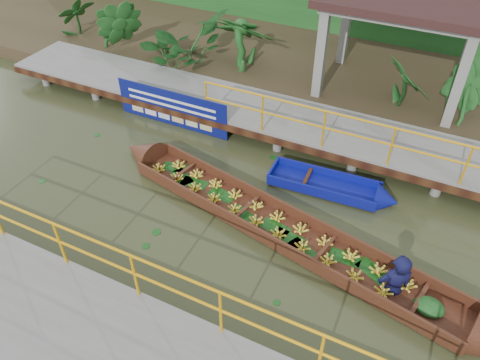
% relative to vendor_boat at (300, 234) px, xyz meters
% --- Properties ---
extents(ground, '(80.00, 80.00, 0.00)m').
position_rel_vendor_boat_xyz_m(ground, '(-2.68, 0.14, -0.27)').
color(ground, '#303319').
rests_on(ground, ground).
extents(land_strip, '(30.00, 8.00, 0.45)m').
position_rel_vendor_boat_xyz_m(land_strip, '(-2.68, 7.64, -0.04)').
color(land_strip, '#342B1A').
rests_on(land_strip, ground).
extents(far_dock, '(16.00, 2.06, 1.66)m').
position_rel_vendor_boat_xyz_m(far_dock, '(-2.66, 3.57, 0.21)').
color(far_dock, slate).
rests_on(far_dock, ground).
extents(pavilion, '(4.40, 3.00, 3.00)m').
position_rel_vendor_boat_xyz_m(pavilion, '(0.32, 6.44, 2.55)').
color(pavilion, slate).
rests_on(pavilion, ground).
extents(vendor_boat, '(9.72, 2.95, 2.27)m').
position_rel_vendor_boat_xyz_m(vendor_boat, '(0.00, 0.00, 0.00)').
color(vendor_boat, '#381B0F').
rests_on(vendor_boat, ground).
extents(moored_blue_boat, '(3.05, 0.97, 0.72)m').
position_rel_vendor_boat_xyz_m(moored_blue_boat, '(0.63, 1.91, -0.14)').
color(moored_blue_boat, navy).
rests_on(moored_blue_boat, ground).
extents(blue_banner, '(3.42, 0.04, 1.07)m').
position_rel_vendor_boat_xyz_m(blue_banner, '(-4.76, 2.62, 0.29)').
color(blue_banner, navy).
rests_on(blue_banner, ground).
extents(tropical_plants, '(14.37, 1.37, 1.71)m').
position_rel_vendor_boat_xyz_m(tropical_plants, '(-4.43, 5.44, 1.04)').
color(tropical_plants, '#154418').
rests_on(tropical_plants, ground).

